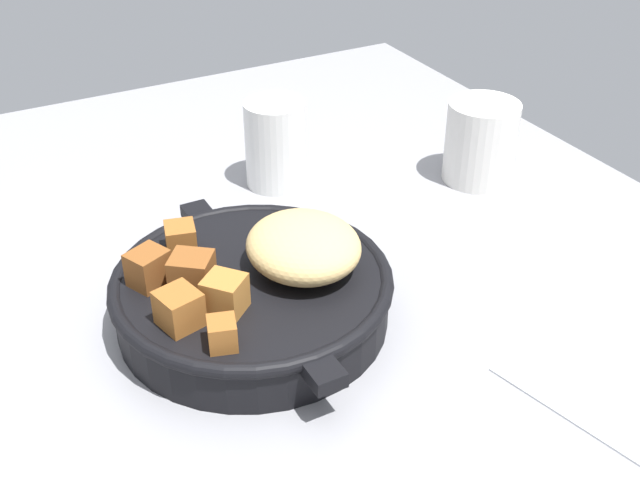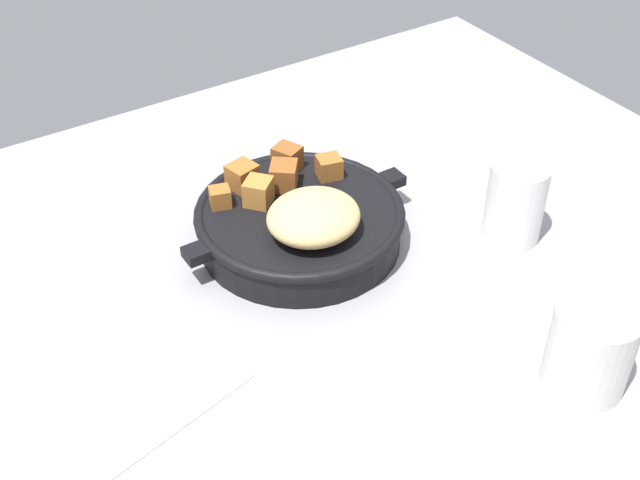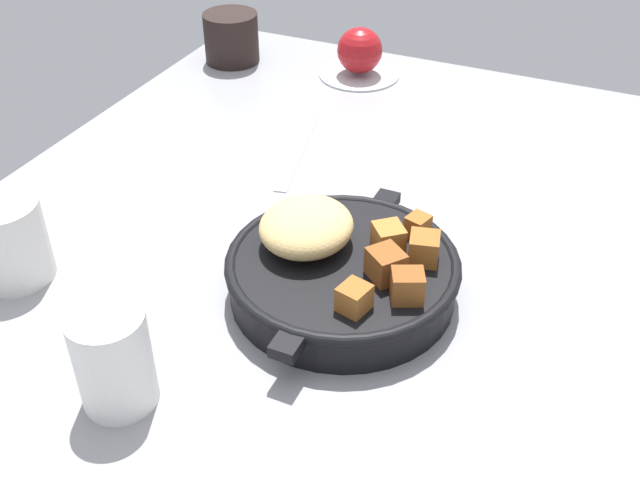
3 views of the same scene
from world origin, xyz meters
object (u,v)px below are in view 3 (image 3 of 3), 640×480
object	(u,v)px
butter_knife	(299,147)
cast_iron_skillet	(340,268)
white_creamer_pitcher	(113,359)
ceramic_mug_white	(9,241)
red_apple	(360,50)
coffee_mug_dark	(231,38)

from	to	relation	value
butter_knife	cast_iron_skillet	bearing A→B (deg)	-159.77
cast_iron_skillet	white_creamer_pitcher	world-z (taller)	white_creamer_pitcher
ceramic_mug_white	red_apple	bearing A→B (deg)	-12.79
butter_knife	white_creamer_pitcher	size ratio (longest dim) A/B	2.31
cast_iron_skillet	butter_knife	xyz separation A→B (cm)	(24.54, 16.21, -2.96)
coffee_mug_dark	cast_iron_skillet	bearing A→B (deg)	-140.35
cast_iron_skillet	coffee_mug_dark	xyz separation A→B (cm)	(46.23, 38.31, 0.74)
cast_iron_skillet	ceramic_mug_white	bearing A→B (deg)	109.45
cast_iron_skillet	butter_knife	bearing A→B (deg)	33.44
cast_iron_skillet	coffee_mug_dark	distance (cm)	60.05
red_apple	butter_knife	size ratio (longest dim) A/B	0.32
red_apple	ceramic_mug_white	bearing A→B (deg)	167.21
white_creamer_pitcher	ceramic_mug_white	bearing A→B (deg)	64.55
butter_knife	coffee_mug_dark	bearing A→B (deg)	32.33
red_apple	butter_knife	bearing A→B (deg)	-176.88
ceramic_mug_white	white_creamer_pitcher	distance (cm)	21.83
red_apple	white_creamer_pitcher	distance (cm)	69.93
white_creamer_pitcher	coffee_mug_dark	bearing A→B (deg)	21.90
coffee_mug_dark	ceramic_mug_white	world-z (taller)	ceramic_mug_white
red_apple	coffee_mug_dark	xyz separation A→B (cm)	(-3.03, 20.76, -0.21)
white_creamer_pitcher	butter_knife	bearing A→B (deg)	5.95
ceramic_mug_white	white_creamer_pitcher	xyz separation A→B (cm)	(-9.38, -19.71, 0.28)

